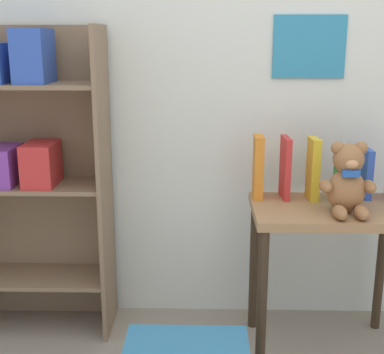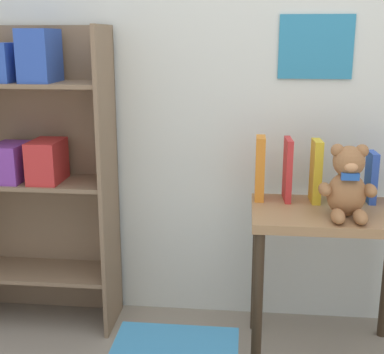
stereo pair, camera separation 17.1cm
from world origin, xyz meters
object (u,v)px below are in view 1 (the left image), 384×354
Objects in this scene: bookshelf_side at (26,161)px; teddy_bear at (348,181)px; book_standing_blue at (366,174)px; book_standing_orange at (258,167)px; display_table at (329,233)px; book_standing_green at (340,175)px; book_standing_yellow at (313,169)px; book_standing_red at (285,168)px.

teddy_bear is at bearing -11.53° from bookshelf_side.
book_standing_orange is at bearing 178.69° from book_standing_blue.
display_table is 3.04× the size of book_standing_blue.
display_table is at bearing -118.45° from book_standing_green.
bookshelf_side reaches higher than book_standing_orange.
book_standing_green is (1.35, -0.08, -0.03)m from bookshelf_side.
book_standing_orange is 0.45m from book_standing_blue.
book_standing_blue is at bearing 9.09° from book_standing_green.
display_table is 2.41× the size of book_standing_orange.
display_table is 2.29× the size of teddy_bear.
teddy_bear is 0.19m from book_standing_green.
book_standing_orange reaches higher than book_standing_yellow.
book_standing_orange is at bearing 175.57° from book_standing_green.
book_standing_orange reaches higher than book_standing_blue.
book_standing_orange reaches higher than display_table.
display_table is at bearing 117.20° from teddy_bear.
book_standing_orange is 1.26× the size of book_standing_blue.
book_standing_red is 0.23m from book_standing_green.
book_standing_yellow is at bearing 178.53° from book_standing_green.
book_standing_green reaches higher than display_table.
book_standing_red is at bearing 135.90° from teddy_bear.
book_standing_orange is at bearing 173.03° from book_standing_yellow.
bookshelf_side is at bearing 168.47° from teddy_bear.
teddy_bear reaches higher than book_standing_yellow.
display_table is 3.06× the size of book_standing_green.
teddy_bear is 1.33× the size of book_standing_blue.
book_standing_green is (0.11, 0.00, -0.03)m from book_standing_yellow.
bookshelf_side is 1.35m from book_standing_green.
book_standing_orange is 0.11m from book_standing_red.
bookshelf_side is 1.46m from book_standing_blue.
bookshelf_side is 1.01m from book_standing_orange.
book_standing_orange reaches higher than book_standing_green.
bookshelf_side is at bearing 174.77° from book_standing_green.
book_standing_yellow reaches higher than display_table.
book_standing_orange is 1.27× the size of book_standing_green.
book_standing_yellow is at bearing 116.88° from display_table.
teddy_bear reaches higher than book_standing_green.
book_standing_yellow reaches higher than book_standing_green.
book_standing_green is 0.12m from book_standing_blue.
book_standing_blue is at bearing -2.46° from bookshelf_side.
book_standing_orange is at bearing -3.85° from bookshelf_side.
book_standing_red is 0.11m from book_standing_yellow.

